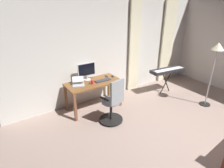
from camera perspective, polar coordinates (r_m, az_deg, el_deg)
The scene contains 14 objects.
ground_plane at distance 4.15m, azimuth 24.26°, elevation -16.81°, with size 8.15×8.15×0.00m, color gray.
back_room_partition at distance 5.32m, azimuth 0.61°, elevation 11.57°, with size 6.27×0.10×2.89m, color silver.
curtain_left_panel at distance 6.69m, azimuth 16.86°, elevation 12.31°, with size 0.54×0.06×2.71m, color beige.
curtain_right_panel at distance 5.64m, azimuth 6.88°, elevation 11.20°, with size 0.37×0.06×2.71m, color beige.
desk at distance 4.70m, azimuth -5.78°, elevation -0.46°, with size 1.38×0.67×0.74m.
office_chair at distance 4.15m, azimuth 0.34°, elevation -6.01°, with size 0.56×0.56×1.09m.
computer_monitor at distance 4.72m, azimuth -7.91°, elevation 4.25°, with size 0.49×0.18×0.45m.
computer_keyboard at distance 4.70m, azimuth -2.86°, elevation 1.15°, with size 0.42×0.14×0.02m, color #333338.
laptop at distance 4.52m, azimuth -10.44°, elevation 0.35°, with size 0.38×0.40×0.16m.
computer_mouse at distance 4.96m, azimuth 0.18°, elevation 2.47°, with size 0.06×0.10×0.04m, color #232328.
cell_phone_face_up at distance 4.99m, azimuth -1.79°, elevation 2.41°, with size 0.07×0.14×0.01m, color #232328.
mug_coffee at distance 4.53m, azimuth -6.11°, elevation 0.64°, with size 0.12×0.08×0.10m.
piano_keyboard at distance 5.75m, azimuth 16.86°, elevation 3.95°, with size 1.12×0.45×0.79m.
floor_lamp at distance 5.24m, azimuth 29.72°, elevation 8.05°, with size 0.31×0.31×1.71m.
Camera 1 is at (2.94, 1.45, 2.55)m, focal length 29.38 mm.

